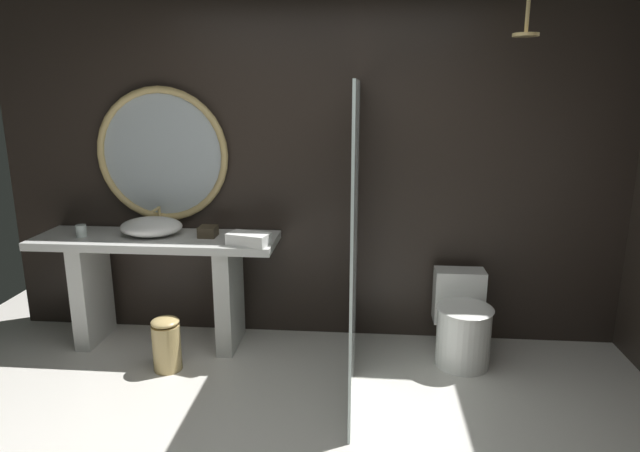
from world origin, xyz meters
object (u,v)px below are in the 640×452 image
(tissue_box, at_px, (208,232))
(waste_bin, at_px, (167,344))
(rain_shower_head, at_px, (526,29))
(toilet, at_px, (462,323))
(tumbler_cup, at_px, (81,231))
(vessel_sink, at_px, (151,227))
(round_wall_mirror, at_px, (162,155))
(folded_hand_towel, at_px, (249,239))

(tissue_box, bearing_deg, waste_bin, -114.07)
(rain_shower_head, distance_m, toilet, 1.99)
(tumbler_cup, xyz_separation_m, waste_bin, (0.73, -0.36, -0.69))
(tumbler_cup, xyz_separation_m, tissue_box, (0.92, 0.08, -0.01))
(tissue_box, relative_size, rain_shower_head, 0.47)
(toilet, height_order, waste_bin, toilet)
(tumbler_cup, xyz_separation_m, toilet, (2.77, -0.03, -0.61))
(vessel_sink, relative_size, waste_bin, 1.19)
(rain_shower_head, bearing_deg, tissue_box, 175.99)
(vessel_sink, bearing_deg, tissue_box, 0.78)
(toilet, bearing_deg, waste_bin, -170.82)
(round_wall_mirror, relative_size, toilet, 1.67)
(vessel_sink, xyz_separation_m, tumbler_cup, (-0.50, -0.08, -0.02))
(tumbler_cup, distance_m, toilet, 2.84)
(tumbler_cup, height_order, waste_bin, tumbler_cup)
(round_wall_mirror, bearing_deg, tumbler_cup, -151.66)
(vessel_sink, relative_size, folded_hand_towel, 1.60)
(tumbler_cup, distance_m, rain_shower_head, 3.32)
(vessel_sink, xyz_separation_m, tissue_box, (0.42, 0.01, -0.03))
(vessel_sink, relative_size, rain_shower_head, 1.55)
(tumbler_cup, height_order, round_wall_mirror, round_wall_mirror)
(tumbler_cup, height_order, tissue_box, tumbler_cup)
(tumbler_cup, relative_size, tissue_box, 0.64)
(tissue_box, height_order, waste_bin, tissue_box)
(tumbler_cup, bearing_deg, vessel_sink, 8.60)
(tumbler_cup, xyz_separation_m, rain_shower_head, (3.03, -0.07, 1.37))
(tumbler_cup, xyz_separation_m, folded_hand_towel, (1.27, -0.11, -0.00))
(tissue_box, relative_size, waste_bin, 0.36)
(tissue_box, height_order, folded_hand_towel, folded_hand_towel)
(tissue_box, height_order, round_wall_mirror, round_wall_mirror)
(toilet, relative_size, waste_bin, 1.59)
(vessel_sink, relative_size, round_wall_mirror, 0.45)
(tumbler_cup, bearing_deg, tissue_box, 5.05)
(vessel_sink, xyz_separation_m, rain_shower_head, (2.53, -0.14, 1.34))
(waste_bin, bearing_deg, tissue_box, 65.93)
(rain_shower_head, height_order, waste_bin, rain_shower_head)
(toilet, distance_m, folded_hand_towel, 1.62)
(tumbler_cup, bearing_deg, folded_hand_towel, -5.00)
(tissue_box, distance_m, round_wall_mirror, 0.69)
(waste_bin, height_order, folded_hand_towel, folded_hand_towel)
(round_wall_mirror, height_order, rain_shower_head, rain_shower_head)
(tumbler_cup, height_order, folded_hand_towel, tumbler_cup)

